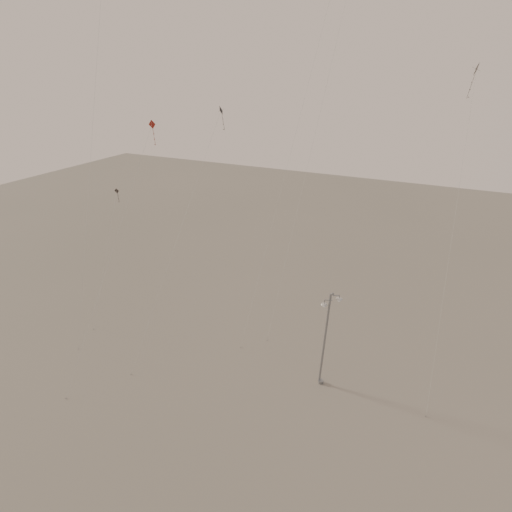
% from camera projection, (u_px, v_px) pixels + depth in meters
% --- Properties ---
extents(ground, '(160.00, 160.00, 0.00)m').
position_uv_depth(ground, '(215.00, 412.00, 31.53)').
color(ground, gray).
rests_on(ground, ground).
extents(street_lamp, '(1.54, 0.92, 9.09)m').
position_uv_depth(street_lamp, '(326.00, 337.00, 32.36)').
color(street_lamp, gray).
rests_on(street_lamp, ground).
extents(kite_0, '(1.80, 10.07, 35.04)m').
position_uv_depth(kite_0, '(99.00, 40.00, 33.04)').
color(kite_0, maroon).
rests_on(kite_0, ground).
extents(kite_1, '(4.13, 11.32, 21.73)m').
position_uv_depth(kite_1, '(198.00, 181.00, 34.20)').
color(kite_1, black).
rests_on(kite_1, ground).
extents(kite_3, '(1.92, 13.07, 20.67)m').
position_uv_depth(kite_3, '(134.00, 184.00, 33.83)').
color(kite_3, maroon).
rests_on(kite_3, ground).
extents(kite_4, '(1.69, 10.18, 25.00)m').
position_uv_depth(kite_4, '(465.00, 147.00, 29.57)').
color(kite_4, black).
rests_on(kite_4, ground).
extents(kite_5, '(3.94, 8.16, 32.56)m').
position_uv_depth(kite_5, '(334.00, 55.00, 32.77)').
color(kite_5, '#9E501A').
rests_on(kite_5, ground).
extents(kite_6, '(1.94, 4.78, 14.13)m').
position_uv_depth(kite_6, '(111.00, 229.00, 39.43)').
color(kite_6, black).
rests_on(kite_6, ground).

